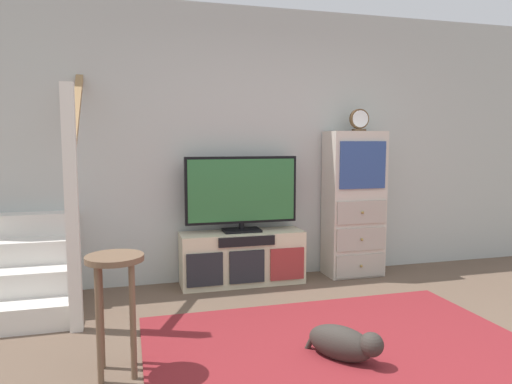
# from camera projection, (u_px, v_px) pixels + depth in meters

# --- Properties ---
(back_wall) EXTENTS (6.40, 0.12, 2.70)m
(back_wall) POSITION_uv_depth(u_px,v_px,m) (264.00, 145.00, 4.79)
(back_wall) COLOR #B2B7B2
(back_wall) RESTS_ON ground_plane
(area_rug) EXTENTS (2.60, 1.80, 0.01)m
(area_rug) POSITION_uv_depth(u_px,v_px,m) (342.00, 348.00, 3.15)
(area_rug) COLOR maroon
(area_rug) RESTS_ON ground_plane
(media_console) EXTENTS (1.20, 0.38, 0.51)m
(media_console) POSITION_uv_depth(u_px,v_px,m) (242.00, 258.00, 4.57)
(media_console) COLOR beige
(media_console) RESTS_ON ground_plane
(television) EXTENTS (1.10, 0.22, 0.73)m
(television) POSITION_uv_depth(u_px,v_px,m) (242.00, 192.00, 4.53)
(television) COLOR black
(television) RESTS_ON media_console
(side_cabinet) EXTENTS (0.58, 0.38, 1.49)m
(side_cabinet) POSITION_uv_depth(u_px,v_px,m) (354.00, 204.00, 4.84)
(side_cabinet) COLOR beige
(side_cabinet) RESTS_ON ground_plane
(desk_clock) EXTENTS (0.20, 0.08, 0.22)m
(desk_clock) POSITION_uv_depth(u_px,v_px,m) (359.00, 120.00, 4.74)
(desk_clock) COLOR #4C3823
(desk_clock) RESTS_ON side_cabinet
(staircase) EXTENTS (1.00, 1.36, 2.20)m
(staircase) POSITION_uv_depth(u_px,v_px,m) (25.00, 259.00, 4.06)
(staircase) COLOR silver
(staircase) RESTS_ON ground_plane
(bar_stool_near) EXTENTS (0.34, 0.34, 0.72)m
(bar_stool_near) POSITION_uv_depth(u_px,v_px,m) (115.00, 286.00, 2.76)
(bar_stool_near) COLOR brown
(bar_stool_near) RESTS_ON ground_plane
(dog) EXTENTS (0.43, 0.47, 0.23)m
(dog) POSITION_uv_depth(u_px,v_px,m) (344.00, 343.00, 2.97)
(dog) COLOR #332D28
(dog) RESTS_ON ground_plane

